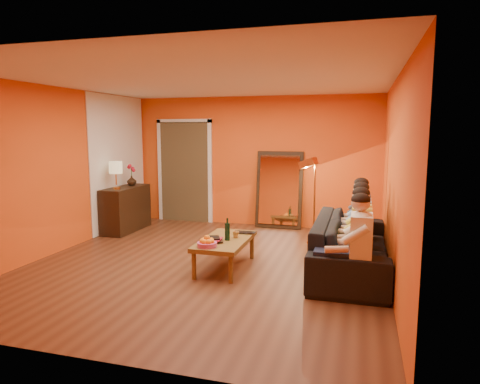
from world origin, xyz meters
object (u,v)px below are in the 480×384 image
(sofa, at_px, (351,245))
(floor_lamp, at_px, (314,202))
(dog, at_px, (328,260))
(person_far_right, at_px, (361,218))
(table_lamp, at_px, (116,175))
(laptop, at_px, (244,233))
(person_mid_right, at_px, (361,226))
(sideboard, at_px, (126,209))
(person_far_left, at_px, (361,246))
(wine_bottle, at_px, (227,229))
(vase, at_px, (132,181))
(coffee_table, at_px, (225,254))
(tumbler, at_px, (236,234))
(mirror_frame, at_px, (279,190))
(person_mid_left, at_px, (361,235))

(sofa, xyz_separation_m, floor_lamp, (-0.64, 1.26, 0.36))
(dog, height_order, person_far_right, person_far_right)
(table_lamp, bearing_deg, floor_lamp, 4.76)
(dog, relative_size, laptop, 2.02)
(person_mid_right, bearing_deg, sideboard, 165.11)
(table_lamp, bearing_deg, person_far_left, -24.18)
(wine_bottle, bearing_deg, floor_lamp, 59.76)
(sideboard, distance_m, vase, 0.58)
(coffee_table, bearing_deg, person_far_right, 29.71)
(floor_lamp, distance_m, laptop, 1.60)
(person_far_right, height_order, wine_bottle, person_far_right)
(dog, distance_m, wine_bottle, 1.43)
(sideboard, distance_m, table_lamp, 0.74)
(tumbler, xyz_separation_m, vase, (-2.67, 1.80, 0.48))
(person_far_right, bearing_deg, person_mid_right, -90.00)
(person_far_right, bearing_deg, table_lamp, 175.92)
(tumbler, bearing_deg, person_far_right, 28.78)
(dog, xyz_separation_m, person_far_right, (0.39, 1.34, 0.28))
(sofa, distance_m, coffee_table, 1.75)
(sideboard, bearing_deg, mirror_frame, 21.16)
(person_mid_left, bearing_deg, coffee_table, 178.56)
(table_lamp, relative_size, person_mid_left, 0.42)
(wine_bottle, bearing_deg, vase, 142.90)
(person_far_left, xyz_separation_m, person_mid_left, (0.00, 0.55, 0.00))
(table_lamp, bearing_deg, laptop, -20.42)
(person_mid_right, height_order, wine_bottle, person_mid_right)
(person_far_left, relative_size, person_far_right, 1.00)
(laptop, bearing_deg, table_lamp, 157.37)
(sideboard, height_order, person_mid_left, person_mid_left)
(person_mid_left, bearing_deg, person_mid_right, 90.00)
(person_far_right, bearing_deg, coffee_table, -149.93)
(dog, xyz_separation_m, person_far_left, (0.39, -0.31, 0.28))
(tumbler, bearing_deg, sofa, 10.26)
(dog, distance_m, person_far_left, 0.57)
(dog, bearing_deg, table_lamp, 132.88)
(dog, bearing_deg, person_mid_right, 39.46)
(coffee_table, distance_m, tumbler, 0.31)
(wine_bottle, distance_m, tumbler, 0.21)
(coffee_table, bearing_deg, dog, -11.78)
(floor_lamp, relative_size, person_mid_left, 1.18)
(person_far_right, distance_m, laptop, 1.79)
(person_mid_right, bearing_deg, table_lamp, 168.85)
(mirror_frame, height_order, sofa, mirror_frame)
(floor_lamp, relative_size, vase, 7.52)
(sofa, xyz_separation_m, person_far_left, (0.13, -1.00, 0.25))
(mirror_frame, bearing_deg, floor_lamp, -53.18)
(coffee_table, distance_m, person_far_right, 2.14)
(laptop, bearing_deg, sideboard, 152.05)
(sideboard, relative_size, sofa, 0.48)
(person_mid_right, height_order, person_far_right, same)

